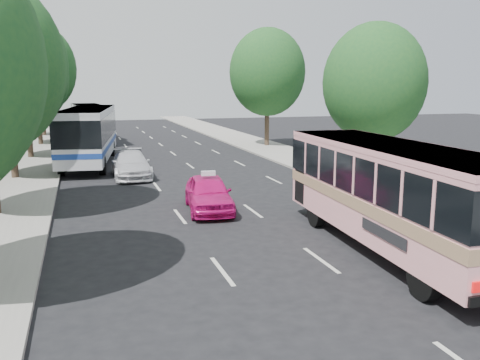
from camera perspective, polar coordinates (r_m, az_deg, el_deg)
name	(u,v)px	position (r m, az deg, el deg)	size (l,w,h in m)	color
ground	(263,243)	(16.08, 2.65, -7.05)	(120.00, 120.00, 0.00)	black
sidewalk_left	(30,162)	(34.87, -22.51, 1.87)	(4.00, 90.00, 0.15)	#9E998E
sidewalk_right	(279,152)	(37.36, 4.43, 3.15)	(4.00, 90.00, 0.12)	#9E998E
tree_left_c	(7,60)	(28.56, -24.67, 12.16)	(6.00, 6.00, 9.35)	#38281E
tree_left_d	(26,73)	(36.48, -22.92, 10.96)	(5.52, 5.52, 8.60)	#38281E
tree_left_e	(36,65)	(44.47, -21.91, 11.85)	(6.30, 6.30, 9.82)	#38281E
tree_left_f	(41,73)	(52.45, -21.45, 11.10)	(5.88, 5.88, 9.16)	#38281E
tree_right_near	(377,78)	(26.39, 15.09, 10.95)	(5.10, 5.10, 7.95)	#38281E
tree_right_far	(269,69)	(40.95, 3.23, 12.32)	(6.00, 6.00, 9.35)	#38281E
pink_bus	(392,186)	(15.50, 16.71, -0.60)	(3.09, 10.11, 3.19)	pink
pink_taxi	(209,193)	(19.94, -3.56, -1.49)	(1.67, 4.14, 1.41)	#D31274
white_pickup	(131,164)	(27.88, -12.13, 1.71)	(1.93, 4.74, 1.37)	silver
tour_coach_front	(89,131)	(32.99, -16.60, 5.32)	(3.97, 11.88, 3.49)	silver
tour_coach_rear	(90,120)	(46.64, -16.49, 6.52)	(3.26, 10.81, 3.19)	silver
taxi_roof_sign	(208,173)	(19.79, -3.58, 0.76)	(0.55, 0.18, 0.18)	silver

